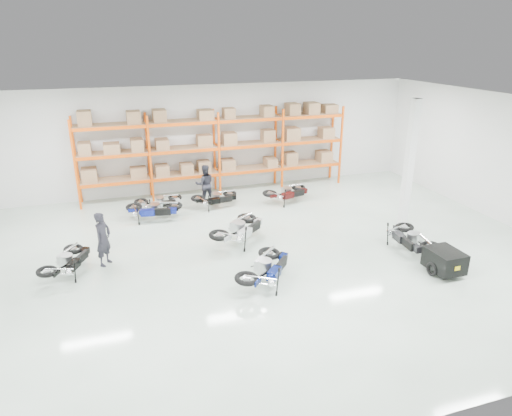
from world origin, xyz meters
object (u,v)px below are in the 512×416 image
object	(u,v)px
moto_silver_left	(240,225)
moto_touring_right	(411,234)
trailer	(444,261)
moto_back_b	(159,199)
moto_back_a	(153,206)
person_back	(205,184)
moto_back_d	(287,190)
moto_black_far_left	(67,257)
person_left	(103,239)
moto_blue_centre	(267,263)
moto_back_c	(216,195)

from	to	relation	value
moto_silver_left	moto_touring_right	xyz separation A→B (m)	(4.90, -2.24, -0.05)
trailer	moto_back_b	bearing A→B (deg)	132.51
moto_back_a	moto_back_b	distance (m)	0.92
moto_back_a	person_back	bearing A→B (deg)	-48.05
moto_back_d	trailer	bearing A→B (deg)	-178.79
moto_touring_right	moto_black_far_left	bearing A→B (deg)	176.12
moto_touring_right	person_left	world-z (taller)	person_left
moto_touring_right	person_left	bearing A→B (deg)	173.37
moto_back_d	moto_black_far_left	bearing A→B (deg)	99.62
moto_back_b	moto_blue_centre	bearing A→B (deg)	-167.15
moto_black_far_left	moto_back_b	bearing A→B (deg)	-99.71
moto_back_d	moto_silver_left	bearing A→B (deg)	122.33
moto_back_a	moto_back_d	size ratio (longest dim) A/B	1.02
moto_touring_right	trailer	xyz separation A→B (m)	(-0.00, -1.60, -0.14)
moto_touring_right	moto_back_d	distance (m)	5.73
moto_back_d	moto_back_a	bearing A→B (deg)	78.37
moto_touring_right	moto_back_b	distance (m)	9.23
moto_back_b	moto_back_d	bearing A→B (deg)	-101.75
moto_back_c	moto_back_d	bearing A→B (deg)	-103.27
moto_black_far_left	moto_back_b	size ratio (longest dim) A/B	1.06
moto_back_d	person_back	xyz separation A→B (m)	(-3.19, 0.94, 0.26)
trailer	person_back	size ratio (longest dim) A/B	1.07
moto_back_c	person_back	world-z (taller)	person_back
moto_silver_left	person_back	xyz separation A→B (m)	(-0.30, 4.07, 0.19)
moto_back_c	trailer	bearing A→B (deg)	-153.14
person_left	moto_touring_right	bearing A→B (deg)	-66.91
moto_silver_left	moto_back_d	distance (m)	4.26
moto_black_far_left	person_back	world-z (taller)	person_back
trailer	moto_back_a	size ratio (longest dim) A/B	0.96
moto_black_far_left	moto_back_c	distance (m)	6.57
moto_back_b	moto_back_c	xyz separation A→B (m)	(2.17, -0.25, 0.01)
moto_touring_right	person_back	xyz separation A→B (m)	(-5.20, 6.31, 0.24)
moto_silver_left	moto_touring_right	world-z (taller)	moto_silver_left
moto_touring_right	trailer	size ratio (longest dim) A/B	1.06
moto_touring_right	moto_back_d	size ratio (longest dim) A/B	1.04
person_left	person_back	world-z (taller)	person_left
moto_black_far_left	moto_touring_right	bearing A→B (deg)	-163.51
moto_silver_left	moto_black_far_left	xyz separation A→B (m)	(-5.22, -0.57, -0.09)
moto_touring_right	trailer	distance (m)	1.60
moto_back_c	person_left	world-z (taller)	person_left
moto_back_d	moto_back_b	bearing A→B (deg)	68.81
moto_touring_right	moto_back_d	bearing A→B (deg)	116.00
moto_silver_left	moto_back_a	bearing A→B (deg)	-0.15
moto_silver_left	person_left	world-z (taller)	person_left
person_left	person_back	size ratio (longest dim) A/B	1.03
moto_blue_centre	moto_touring_right	distance (m)	4.97
moto_blue_centre	moto_silver_left	distance (m)	2.77
trailer	moto_back_c	distance (m)	8.78
trailer	moto_back_b	world-z (taller)	moto_back_b
moto_back_b	moto_touring_right	bearing A→B (deg)	-135.38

